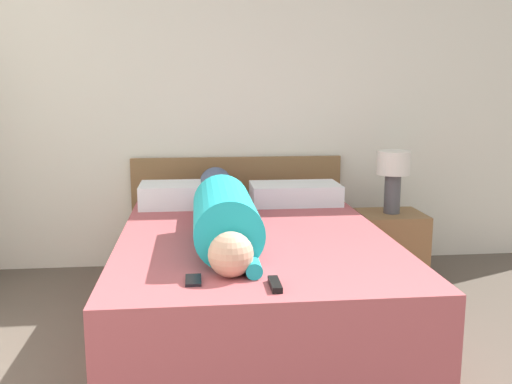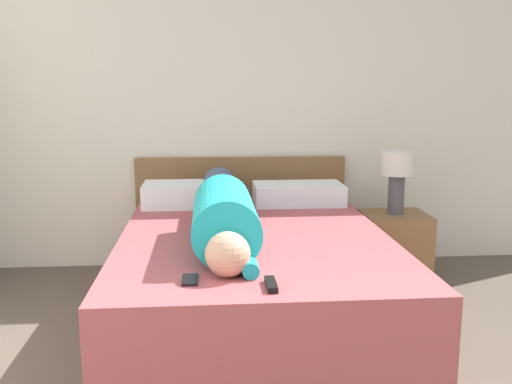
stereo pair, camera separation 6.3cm
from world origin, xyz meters
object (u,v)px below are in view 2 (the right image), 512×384
table_lamp (397,172)px  pillow_second (298,194)px  nightstand (394,247)px  bed (254,280)px  person_lying (223,209)px  cell_phone (190,280)px  pillow_near_headboard (191,194)px  tv_remote (271,285)px

table_lamp → pillow_second: 0.68m
nightstand → bed: bearing=-145.8°
bed → person_lying: (-0.16, -0.02, 0.40)m
person_lying → cell_phone: size_ratio=13.75×
bed → nightstand: bearing=34.2°
table_lamp → person_lying: (-1.18, -0.71, -0.08)m
table_lamp → cell_phone: table_lamp is taller
nightstand → person_lying: bearing=-148.9°
table_lamp → pillow_near_headboard: table_lamp is taller
pillow_second → pillow_near_headboard: bearing=180.0°
cell_phone → pillow_second: bearing=65.6°
bed → table_lamp: (1.02, 0.69, 0.48)m
person_lying → cell_phone: (-0.16, -0.74, -0.13)m
bed → table_lamp: 1.32m
pillow_near_headboard → pillow_second: (0.72, 0.00, -0.01)m
pillow_near_headboard → pillow_second: size_ratio=1.05×
table_lamp → person_lying: bearing=-148.9°
pillow_near_headboard → tv_remote: pillow_near_headboard is taller
table_lamp → cell_phone: bearing=-132.6°
nightstand → pillow_second: pillow_second is taller
table_lamp → pillow_second: size_ratio=0.72×
person_lying → pillow_second: 0.92m
person_lying → cell_phone: 0.77m
bed → table_lamp: table_lamp is taller
person_lying → pillow_second: size_ratio=3.02×
person_lying → pillow_second: bearing=55.4°
bed → cell_phone: cell_phone is taller
bed → pillow_near_headboard: (-0.36, 0.74, 0.34)m
nightstand → person_lying: size_ratio=0.26×
pillow_near_headboard → nightstand: bearing=-1.9°
cell_phone → pillow_near_headboard: bearing=91.3°
pillow_second → cell_phone: bearing=-114.4°
person_lying → pillow_second: person_lying is taller
table_lamp → pillow_near_headboard: bearing=178.1°
pillow_second → tv_remote: bearing=-102.7°
pillow_near_headboard → tv_remote: 1.64m
table_lamp → cell_phone: 1.99m
table_lamp → tv_remote: 1.87m
person_lying → table_lamp: bearing=31.1°
table_lamp → nightstand: bearing=0.0°
pillow_second → cell_phone: (-0.68, -1.50, -0.06)m
nightstand → pillow_near_headboard: 1.43m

